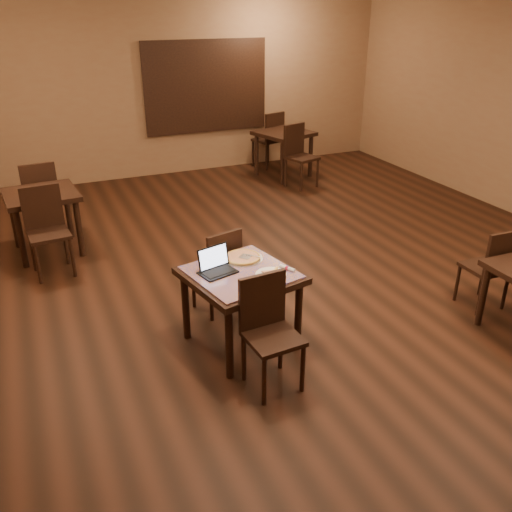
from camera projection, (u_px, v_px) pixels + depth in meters
name	position (u px, v px, depth m)	size (l,w,h in m)	color
ground	(309.00, 283.00, 6.31)	(10.00, 10.00, 0.00)	black
wall_back	(179.00, 91.00, 9.81)	(8.00, 0.02, 3.00)	brown
mural	(206.00, 87.00, 9.94)	(2.34, 0.05, 1.64)	#255688
tiled_table	(241.00, 282.00, 4.93)	(1.09, 1.09, 0.76)	black
chair_main_near	(268.00, 325.00, 4.47)	(0.45, 0.45, 0.98)	black
chair_main_far	(220.00, 267.00, 5.51)	(0.49, 0.49, 0.93)	black
laptop	(216.00, 265.00, 4.88)	(0.36, 0.32, 0.22)	black
plate	(271.00, 275.00, 4.82)	(0.28, 0.28, 0.02)	white
pizza_slice	(271.00, 273.00, 4.81)	(0.18, 0.18, 0.02)	beige
pizza_pan	(243.00, 258.00, 5.13)	(0.38, 0.38, 0.01)	silver
pizza_whole	(243.00, 257.00, 5.12)	(0.34, 0.34, 0.02)	beige
spatula	(245.00, 257.00, 5.11)	(0.10, 0.25, 0.01)	silver
napkin_roll	(287.00, 268.00, 4.91)	(0.11, 0.15, 0.04)	white
other_table_a	(284.00, 139.00, 9.89)	(1.10, 1.10, 0.83)	black
other_table_a_chair_near	(298.00, 152.00, 9.39)	(0.58, 0.58, 1.07)	black
other_table_a_chair_far	(271.00, 137.00, 10.45)	(0.58, 0.58, 1.07)	black
other_table_b	(42.00, 203.00, 6.83)	(0.93, 0.93, 0.81)	black
other_table_b_chair_near	(46.00, 225.00, 6.36)	(0.49, 0.49, 1.05)	black
other_table_b_chair_far	(40.00, 194.00, 7.37)	(0.49, 0.49, 1.05)	black
other_table_c_chair_far	(492.00, 264.00, 5.58)	(0.41, 0.41, 0.92)	black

